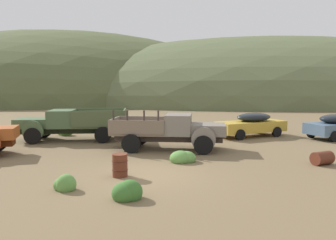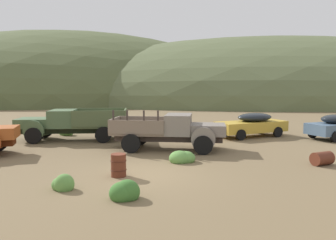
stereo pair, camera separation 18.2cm
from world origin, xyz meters
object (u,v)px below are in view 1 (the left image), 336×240
object	(u,v)px
truck_primer_gray	(177,131)
oil_drum_foreground	(120,165)
truck_weathered_green	(65,124)
oil_drum_by_truck	(322,158)
car_faded_yellow	(248,124)

from	to	relation	value
truck_primer_gray	oil_drum_foreground	xyz separation A→B (m)	(-2.94, -4.74, -0.57)
truck_weathered_green	oil_drum_foreground	size ratio (longest dim) A/B	7.74
truck_weathered_green	truck_primer_gray	bearing A→B (deg)	151.76
oil_drum_by_truck	oil_drum_foreground	world-z (taller)	oil_drum_foreground
car_faded_yellow	oil_drum_foreground	bearing A→B (deg)	28.14
oil_drum_by_truck	truck_primer_gray	bearing A→B (deg)	144.42
oil_drum_by_truck	car_faded_yellow	bearing A→B (deg)	92.09
car_faded_yellow	oil_drum_by_truck	bearing A→B (deg)	75.07
oil_drum_by_truck	oil_drum_foreground	size ratio (longest dim) A/B	1.20
truck_weathered_green	truck_primer_gray	world-z (taller)	truck_primer_gray
car_faded_yellow	oil_drum_by_truck	xyz separation A→B (m)	(0.28, -7.74, -0.53)
car_faded_yellow	truck_primer_gray	bearing A→B (deg)	17.01
truck_weathered_green	oil_drum_foreground	bearing A→B (deg)	114.38
oil_drum_by_truck	truck_weathered_green	bearing A→B (deg)	146.83
truck_primer_gray	oil_drum_by_truck	xyz separation A→B (m)	(5.70, -4.08, -0.71)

